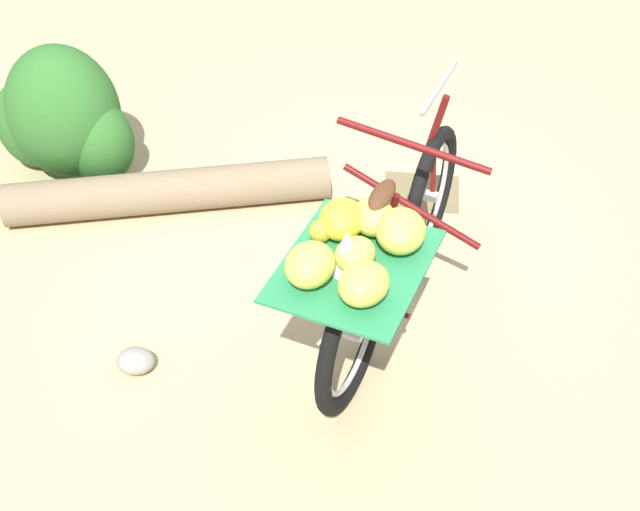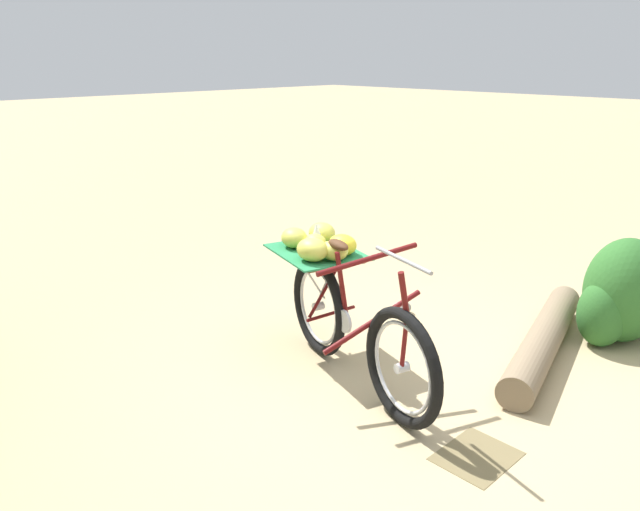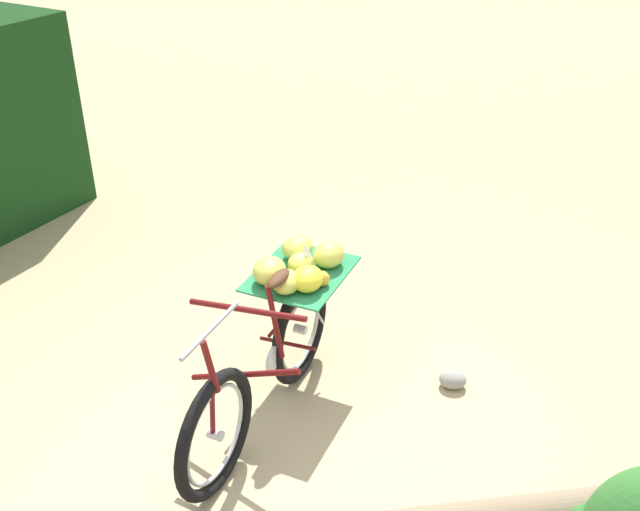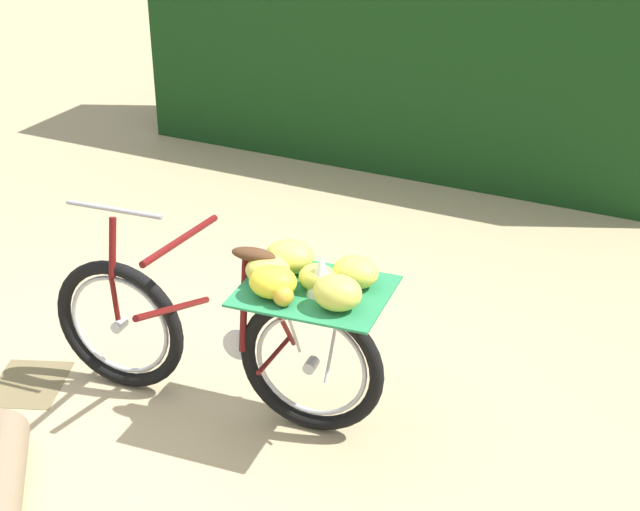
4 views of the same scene
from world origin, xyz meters
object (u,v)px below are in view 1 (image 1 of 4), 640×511
at_px(bicycle, 384,254).
at_px(path_stone, 136,361).
at_px(fallen_log, 170,191).
at_px(shrub_cluster, 63,119).

distance_m(bicycle, path_stone, 1.25).
distance_m(fallen_log, shrub_cluster, 0.77).
relative_size(fallen_log, path_stone, 10.19).
bearing_deg(path_stone, shrub_cluster, 119.12).
distance_m(bicycle, fallen_log, 1.57).
height_order(fallen_log, shrub_cluster, shrub_cluster).
xyz_separation_m(bicycle, path_stone, (-1.10, -0.34, -0.48)).
bearing_deg(bicycle, path_stone, 123.68).
distance_m(bicycle, shrub_cluster, 2.24).
height_order(bicycle, shrub_cluster, bicycle).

